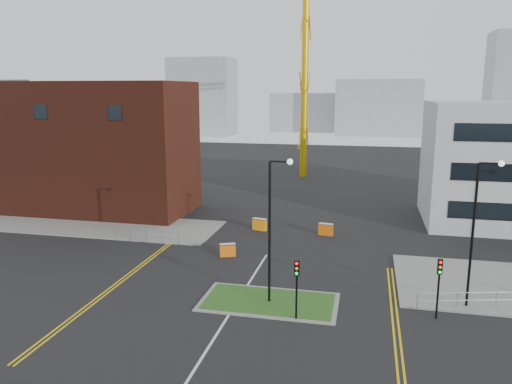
% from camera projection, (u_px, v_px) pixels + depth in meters
% --- Properties ---
extents(ground, '(200.00, 200.00, 0.00)m').
position_uv_depth(ground, '(197.00, 366.00, 24.23)').
color(ground, black).
rests_on(ground, ground).
extents(pavement_left, '(28.00, 8.00, 0.12)m').
position_uv_depth(pavement_left, '(80.00, 224.00, 49.54)').
color(pavement_left, slate).
rests_on(pavement_left, ground).
extents(island_kerb, '(8.60, 4.60, 0.08)m').
position_uv_depth(island_kerb, '(269.00, 302.00, 31.43)').
color(island_kerb, slate).
rests_on(island_kerb, ground).
extents(grass_island, '(8.00, 4.00, 0.12)m').
position_uv_depth(grass_island, '(269.00, 302.00, 31.43)').
color(grass_island, '#204F1A').
rests_on(grass_island, ground).
extents(brick_building, '(24.20, 10.07, 14.24)m').
position_uv_depth(brick_building, '(81.00, 148.00, 54.54)').
color(brick_building, '#4C1D13').
rests_on(brick_building, ground).
extents(streetlamp_island, '(1.46, 0.36, 9.18)m').
position_uv_depth(streetlamp_island, '(273.00, 220.00, 30.30)').
color(streetlamp_island, black).
rests_on(streetlamp_island, ground).
extents(streetlamp_right_near, '(1.46, 0.36, 9.18)m').
position_uv_depth(streetlamp_right_near, '(478.00, 223.00, 29.63)').
color(streetlamp_right_near, black).
rests_on(streetlamp_right_near, ground).
extents(traffic_light_island, '(0.28, 0.33, 3.65)m').
position_uv_depth(traffic_light_island, '(297.00, 278.00, 28.56)').
color(traffic_light_island, black).
rests_on(traffic_light_island, ground).
extents(traffic_light_right, '(0.28, 0.33, 3.65)m').
position_uv_depth(traffic_light_right, '(439.00, 277.00, 28.75)').
color(traffic_light_right, black).
rests_on(traffic_light_right, ground).
extents(railing_left, '(6.05, 0.05, 1.10)m').
position_uv_depth(railing_left, '(146.00, 234.00, 43.64)').
color(railing_left, gray).
rests_on(railing_left, ground).
extents(centre_line, '(0.15, 30.00, 0.01)m').
position_uv_depth(centre_line, '(210.00, 346.00, 26.14)').
color(centre_line, silver).
rests_on(centre_line, ground).
extents(yellow_left_a, '(0.12, 24.00, 0.01)m').
position_uv_depth(yellow_left_a, '(124.00, 277.00, 35.72)').
color(yellow_left_a, gold).
rests_on(yellow_left_a, ground).
extents(yellow_left_b, '(0.12, 24.00, 0.01)m').
position_uv_depth(yellow_left_b, '(128.00, 277.00, 35.65)').
color(yellow_left_b, gold).
rests_on(yellow_left_b, ground).
extents(yellow_right_a, '(0.12, 20.00, 0.01)m').
position_uv_depth(yellow_right_a, '(393.00, 329.00, 27.91)').
color(yellow_right_a, gold).
rests_on(yellow_right_a, ground).
extents(yellow_right_b, '(0.12, 20.00, 0.01)m').
position_uv_depth(yellow_right_b, '(399.00, 330.00, 27.85)').
color(yellow_right_b, gold).
rests_on(yellow_right_b, ground).
extents(skyline_a, '(18.00, 12.00, 22.00)m').
position_uv_depth(skyline_a, '(203.00, 97.00, 145.27)').
color(skyline_a, gray).
rests_on(skyline_a, ground).
extents(skyline_b, '(24.00, 12.00, 16.00)m').
position_uv_depth(skyline_b, '(378.00, 108.00, 144.66)').
color(skyline_b, gray).
rests_on(skyline_b, ground).
extents(skyline_d, '(30.00, 12.00, 12.00)m').
position_uv_depth(skyline_d, '(319.00, 112.00, 158.49)').
color(skyline_d, gray).
rests_on(skyline_d, ground).
extents(barrier_left, '(1.32, 0.84, 1.05)m').
position_uv_depth(barrier_left, '(228.00, 249.00, 40.04)').
color(barrier_left, orange).
rests_on(barrier_left, ground).
extents(barrier_mid, '(1.43, 0.79, 1.14)m').
position_uv_depth(barrier_mid, '(260.00, 224.00, 47.49)').
color(barrier_mid, orange).
rests_on(barrier_mid, ground).
extents(barrier_right, '(1.35, 0.59, 1.10)m').
position_uv_depth(barrier_right, '(326.00, 229.00, 45.86)').
color(barrier_right, '#D45D0B').
rests_on(barrier_right, ground).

